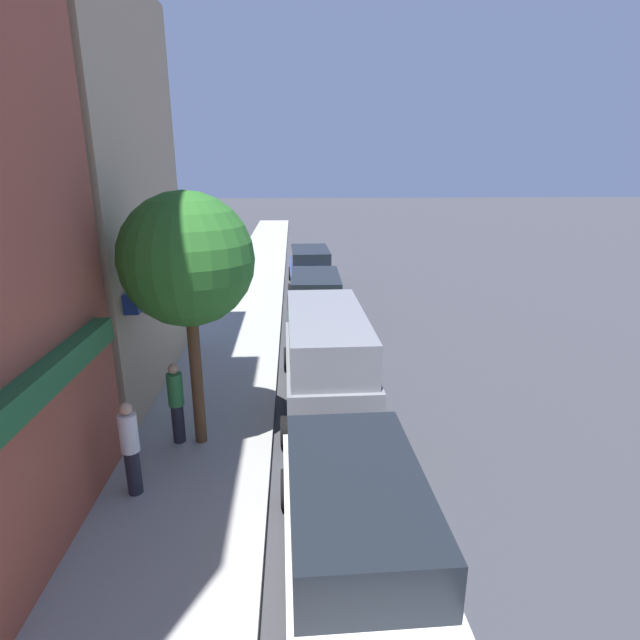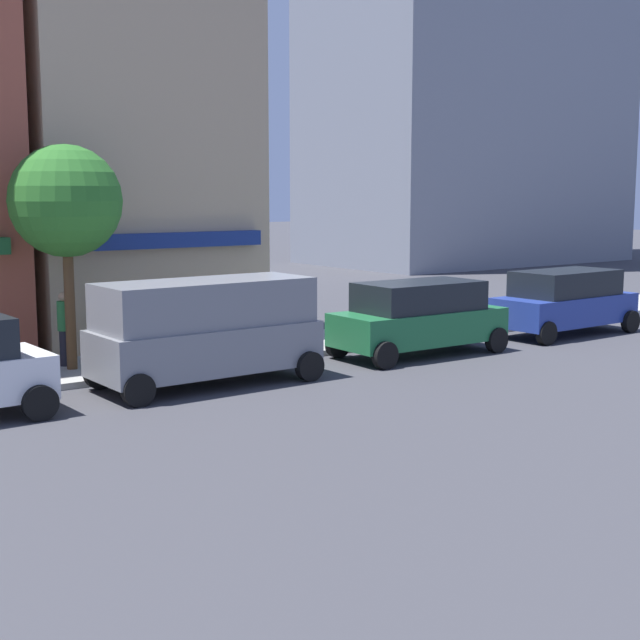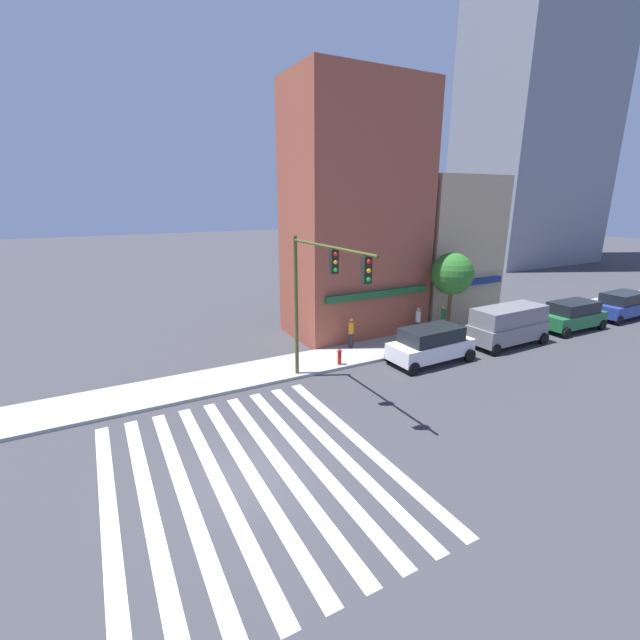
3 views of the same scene
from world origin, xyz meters
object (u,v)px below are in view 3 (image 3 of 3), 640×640
(traffic_signal, at_px, (319,284))
(suv_white, at_px, (431,344))
(street_tree, at_px, (452,274))
(suv_blue, at_px, (622,305))
(pedestrian_orange_vest, at_px, (351,332))
(pedestrian_green_top, at_px, (443,319))
(van_grey, at_px, (508,324))
(fire_hydrant, at_px, (339,356))
(suv_green, at_px, (572,315))
(pedestrian_white_shirt, at_px, (418,321))

(traffic_signal, xyz_separation_m, suv_white, (7.09, 0.60, -4.00))
(street_tree, bearing_deg, suv_blue, -11.12)
(traffic_signal, distance_m, pedestrian_orange_vest, 7.26)
(pedestrian_green_top, xyz_separation_m, pedestrian_orange_vest, (-6.70, 0.38, 0.00))
(pedestrian_orange_vest, bearing_deg, street_tree, -98.69)
(pedestrian_green_top, relative_size, pedestrian_orange_vest, 1.00)
(traffic_signal, height_order, suv_blue, traffic_signal)
(suv_white, relative_size, van_grey, 0.94)
(traffic_signal, bearing_deg, pedestrian_orange_vest, 44.22)
(van_grey, xyz_separation_m, fire_hydrant, (-10.65, 1.70, -0.67))
(suv_green, bearing_deg, suv_white, -178.76)
(suv_white, bearing_deg, fire_hydrant, 158.44)
(traffic_signal, distance_m, suv_blue, 25.61)
(suv_white, bearing_deg, suv_blue, -1.50)
(traffic_signal, xyz_separation_m, van_grey, (13.08, 0.60, -3.75))
(suv_green, xyz_separation_m, pedestrian_white_shirt, (-10.06, 3.67, 0.04))
(fire_hydrant, distance_m, street_tree, 9.33)
(fire_hydrant, bearing_deg, street_tree, 7.28)
(pedestrian_green_top, xyz_separation_m, street_tree, (-0.01, -0.46, 2.96))
(suv_green, bearing_deg, pedestrian_orange_vest, 167.62)
(traffic_signal, relative_size, suv_green, 1.45)
(pedestrian_white_shirt, relative_size, street_tree, 0.34)
(suv_green, bearing_deg, pedestrian_green_top, 159.87)
(pedestrian_green_top, xyz_separation_m, fire_hydrant, (-8.63, -1.56, -0.46))
(pedestrian_orange_vest, bearing_deg, pedestrian_white_shirt, -91.20)
(traffic_signal, bearing_deg, suv_green, 1.78)
(suv_green, height_order, pedestrian_green_top, suv_green)
(van_grey, distance_m, fire_hydrant, 10.81)
(pedestrian_orange_vest, bearing_deg, van_grey, -114.17)
(street_tree, bearing_deg, fire_hydrant, -172.72)
(suv_blue, relative_size, pedestrian_orange_vest, 2.68)
(suv_green, height_order, fire_hydrant, suv_green)
(pedestrian_green_top, bearing_deg, pedestrian_orange_vest, 93.69)
(suv_green, relative_size, pedestrian_white_shirt, 2.68)
(pedestrian_green_top, distance_m, fire_hydrant, 8.78)
(suv_green, distance_m, suv_blue, 5.90)
(suv_white, distance_m, suv_blue, 18.20)
(suv_green, relative_size, fire_hydrant, 5.63)
(suv_green, relative_size, pedestrian_orange_vest, 2.68)
(pedestrian_white_shirt, relative_size, fire_hydrant, 2.10)
(suv_white, relative_size, suv_blue, 1.00)
(pedestrian_white_shirt, xyz_separation_m, fire_hydrant, (-6.90, -1.97, -0.46))
(suv_green, height_order, pedestrian_white_shirt, suv_green)
(suv_white, height_order, pedestrian_white_shirt, suv_white)
(suv_blue, bearing_deg, fire_hydrant, 174.47)
(van_grey, height_order, suv_green, van_grey)
(suv_white, relative_size, pedestrian_orange_vest, 2.68)
(suv_white, xyz_separation_m, van_grey, (5.99, -0.00, 0.25))
(suv_white, bearing_deg, suv_green, -1.50)
(traffic_signal, relative_size, pedestrian_green_top, 3.89)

